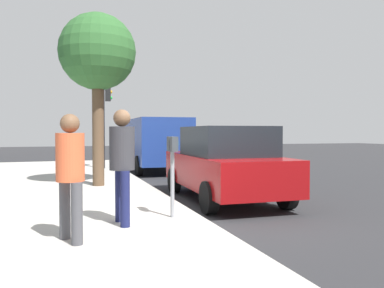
# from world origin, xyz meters

# --- Properties ---
(ground_plane) EXTENTS (80.00, 80.00, 0.00)m
(ground_plane) POSITION_xyz_m (0.00, 0.00, 0.00)
(ground_plane) COLOR #2B2B2D
(ground_plane) RESTS_ON ground
(sidewalk_slab) EXTENTS (28.00, 6.00, 0.15)m
(sidewalk_slab) POSITION_xyz_m (0.00, 3.00, 0.07)
(sidewalk_slab) COLOR #B7B2A8
(sidewalk_slab) RESTS_ON ground_plane
(parking_meter) EXTENTS (0.36, 0.12, 1.41)m
(parking_meter) POSITION_xyz_m (-0.42, 0.52, 1.17)
(parking_meter) COLOR gray
(parking_meter) RESTS_ON sidewalk_slab
(pedestrian_at_meter) EXTENTS (0.55, 0.40, 1.85)m
(pedestrian_at_meter) POSITION_xyz_m (-0.65, 1.42, 1.26)
(pedestrian_at_meter) COLOR #191E4C
(pedestrian_at_meter) RESTS_ON sidewalk_slab
(pedestrian_bystander) EXTENTS (0.50, 0.38, 1.73)m
(pedestrian_bystander) POSITION_xyz_m (-1.42, 2.23, 1.17)
(pedestrian_bystander) COLOR #47474C
(pedestrian_bystander) RESTS_ON sidewalk_slab
(parked_sedan_near) EXTENTS (4.46, 2.09, 1.77)m
(parked_sedan_near) POSITION_xyz_m (1.60, -1.35, 0.89)
(parked_sedan_near) COLOR maroon
(parked_sedan_near) RESTS_ON ground_plane
(parked_van_far) EXTENTS (5.24, 2.21, 2.18)m
(parked_van_far) POSITION_xyz_m (9.02, -1.35, 1.26)
(parked_van_far) COLOR navy
(parked_van_far) RESTS_ON ground_plane
(street_tree) EXTENTS (2.11, 2.11, 4.77)m
(street_tree) POSITION_xyz_m (4.10, 1.39, 3.79)
(street_tree) COLOR brown
(street_tree) RESTS_ON sidewalk_slab
(traffic_signal) EXTENTS (0.24, 0.44, 3.60)m
(traffic_signal) POSITION_xyz_m (9.31, 0.64, 2.58)
(traffic_signal) COLOR black
(traffic_signal) RESTS_ON sidewalk_slab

